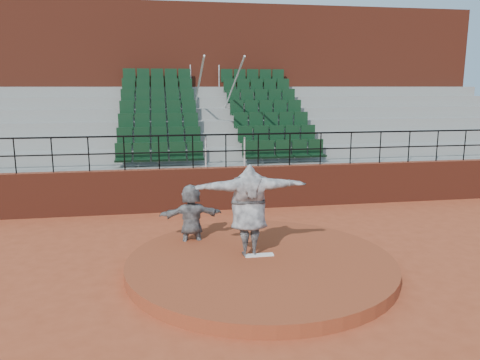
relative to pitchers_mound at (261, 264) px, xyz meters
name	(u,v)px	position (x,y,z in m)	size (l,w,h in m)	color
ground	(261,270)	(0.00, 0.00, -0.12)	(90.00, 90.00, 0.00)	#9C4023
pitchers_mound	(261,264)	(0.00, 0.00, 0.00)	(5.50, 5.50, 0.25)	brown
pitching_rubber	(259,255)	(0.00, 0.15, 0.14)	(0.60, 0.15, 0.03)	white
boundary_wall	(226,188)	(0.00, 5.00, 0.53)	(24.00, 0.30, 1.30)	maroon
wall_railing	(226,143)	(0.00, 5.00, 1.90)	(24.04, 0.05, 1.03)	black
seating_deck	(212,148)	(0.00, 8.65, 1.31)	(24.00, 5.97, 4.63)	gray
press_box_facade	(202,90)	(0.00, 12.60, 3.43)	(24.00, 3.00, 7.10)	maroon
pitcher	(249,210)	(-0.20, 0.27, 1.09)	(2.37, 0.65, 1.93)	black
fielder	(191,218)	(-1.32, 1.43, 0.66)	(1.45, 0.46, 1.56)	black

